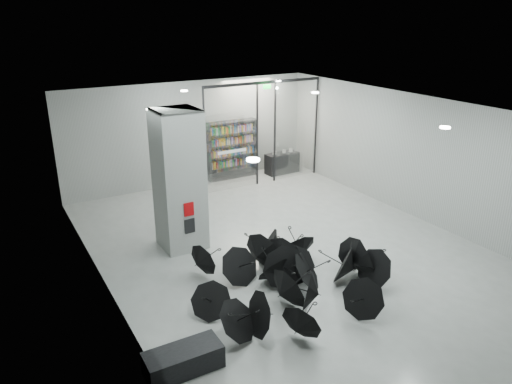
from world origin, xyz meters
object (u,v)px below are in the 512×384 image
umbrella_cluster (292,278)px  bookshelf (232,150)px  shop_counter (282,163)px  bench (183,360)px  column (179,180)px

umbrella_cluster → bookshelf: bearing=71.8°
shop_counter → umbrella_cluster: (-4.85, -7.82, -0.12)m
bench → shop_counter: size_ratio=1.02×
bench → bookshelf: (6.14, 9.69, 0.94)m
bookshelf → shop_counter: 2.29m
column → bench: 5.62m
bookshelf → shop_counter: (2.10, -0.55, -0.75)m
bookshelf → shop_counter: bookshelf is taller
column → shop_counter: (6.24, 4.20, -1.57)m
bookshelf → bench: bearing=-121.6°
column → umbrella_cluster: (1.38, -3.61, -1.69)m
shop_counter → column: bearing=-148.3°
shop_counter → umbrella_cluster: size_ratio=0.27×
column → bookshelf: bearing=48.9°
shop_counter → bench: bearing=-134.2°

